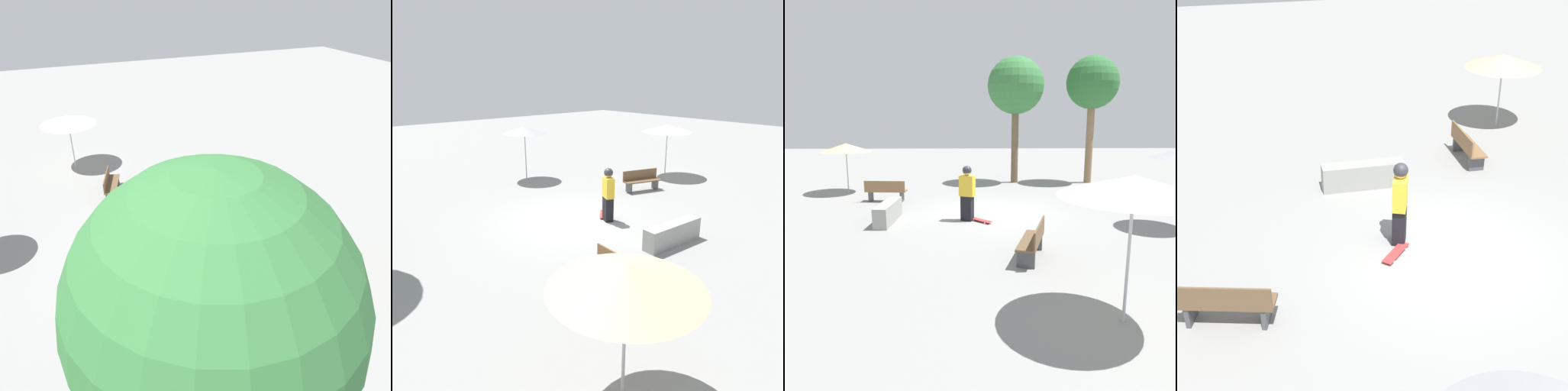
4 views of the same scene
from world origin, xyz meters
The scene contains 10 objects.
ground_plane centered at (0.00, 0.00, 0.00)m, with size 60.00×60.00×0.00m, color gray.
skater_main centered at (-0.75, -0.84, 0.95)m, with size 0.54×0.43×1.77m.
skateboard centered at (-0.31, -1.05, 0.06)m, with size 0.71×0.71×0.07m.
concrete_ledge centered at (-3.26, -0.94, 0.31)m, with size 0.53×2.00×0.62m.
bench_near centered at (0.81, -4.30, 0.43)m, with size 0.90×1.66×0.85m.
bench_far centered at (-3.98, 2.07, 0.43)m, with size 1.63×0.56×0.85m.
shade_umbrella_cream centered at (1.81, -7.18, 2.21)m, with size 2.28×2.28×2.38m.
shade_umbrella_tan centered at (-6.06, 4.02, 1.99)m, with size 2.21×2.21×2.18m.
palm_tree_left centered at (1.61, 6.68, 4.77)m, with size 2.79×2.79×6.23m.
palm_tree_center_left centered at (5.38, 6.54, 4.87)m, with size 2.56×2.56×6.24m.
Camera 3 is at (-0.64, -12.72, 3.20)m, focal length 35.00 mm.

